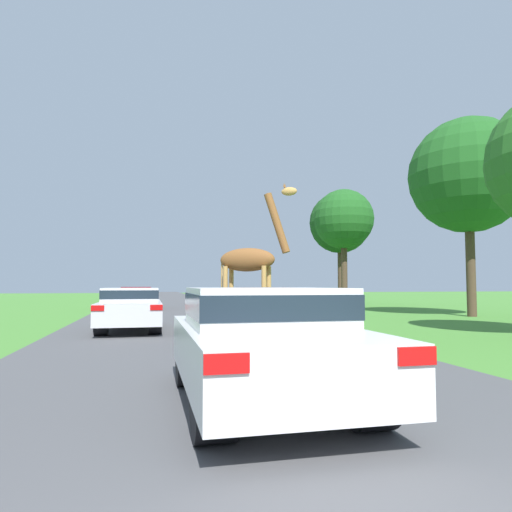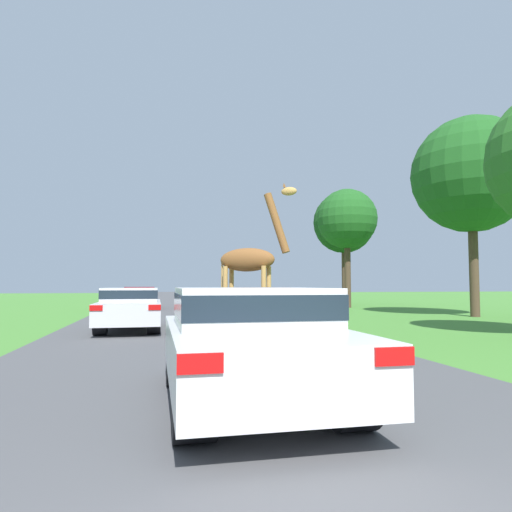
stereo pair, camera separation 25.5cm
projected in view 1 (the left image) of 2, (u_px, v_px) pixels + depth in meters
road at (168, 306)px, 30.85m from camera, size 8.18×120.00×0.00m
giraffe_near_road at (251, 261)px, 16.20m from camera, size 2.67×1.91×5.01m
car_lead_maroon at (264, 341)px, 5.61m from camera, size 1.97×4.07×1.41m
car_queue_right at (274, 311)px, 12.15m from camera, size 1.86×4.44×1.37m
car_queue_left at (136, 297)px, 27.50m from camera, size 1.92×4.01×1.30m
car_far_ahead at (131, 307)px, 14.44m from camera, size 1.87×4.39×1.34m
car_verge_right at (238, 302)px, 20.90m from camera, size 1.99×3.96×1.19m
tree_left_edge at (344, 220)px, 29.09m from camera, size 3.81×3.81×7.53m
tree_right_cluster at (340, 223)px, 34.70m from camera, size 4.63×4.63×8.46m
tree_far_right at (468, 176)px, 21.08m from camera, size 5.33×5.33×9.16m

